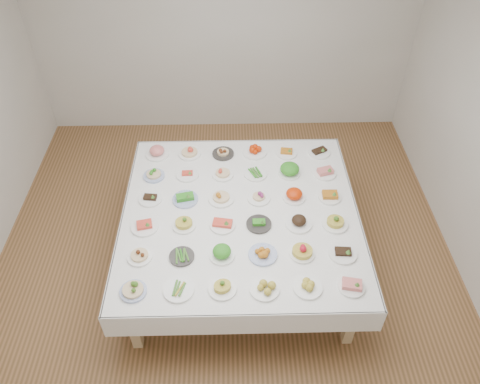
{
  "coord_description": "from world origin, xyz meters",
  "views": [
    {
      "loc": [
        0.08,
        -3.27,
        4.06
      ],
      "look_at": [
        0.16,
        0.09,
        0.88
      ],
      "focal_mm": 35.0,
      "sensor_mm": 36.0,
      "label": 1
    }
  ],
  "objects_px": {
    "dish_0": "(132,288)",
    "dish_18": "(150,197)",
    "display_table": "(240,216)",
    "dish_35": "(319,150)"
  },
  "relations": [
    {
      "from": "dish_0",
      "to": "dish_35",
      "type": "distance_m",
      "value": 2.58
    },
    {
      "from": "dish_0",
      "to": "dish_35",
      "type": "bearing_deg",
      "value": 44.89
    },
    {
      "from": "dish_35",
      "to": "dish_18",
      "type": "bearing_deg",
      "value": -158.5
    },
    {
      "from": "display_table",
      "to": "dish_35",
      "type": "bearing_deg",
      "value": 44.86
    },
    {
      "from": "display_table",
      "to": "dish_35",
      "type": "xyz_separation_m",
      "value": [
        0.91,
        0.91,
        0.1
      ]
    },
    {
      "from": "display_table",
      "to": "dish_0",
      "type": "height_order",
      "value": "dish_0"
    },
    {
      "from": "display_table",
      "to": "dish_35",
      "type": "relative_size",
      "value": 9.58
    },
    {
      "from": "display_table",
      "to": "dish_0",
      "type": "relative_size",
      "value": 9.73
    },
    {
      "from": "dish_0",
      "to": "dish_18",
      "type": "relative_size",
      "value": 1.03
    },
    {
      "from": "dish_35",
      "to": "dish_0",
      "type": "bearing_deg",
      "value": -135.11
    }
  ]
}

